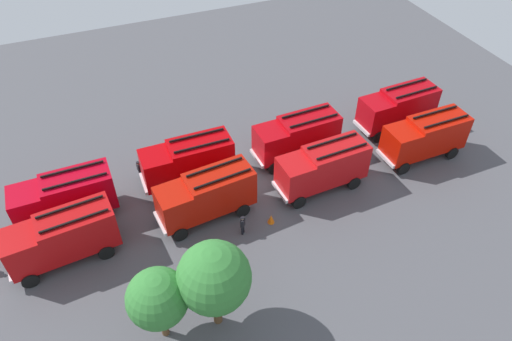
% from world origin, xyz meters
% --- Properties ---
extents(ground_plane, '(65.44, 65.44, 0.00)m').
position_xyz_m(ground_plane, '(0.00, 0.00, 0.00)').
color(ground_plane, '#4C4C51').
extents(fire_truck_0, '(7.30, 3.02, 3.88)m').
position_xyz_m(fire_truck_0, '(-14.50, -2.27, 2.15)').
color(fire_truck_0, '#AD050C').
rests_on(fire_truck_0, ground).
extents(fire_truck_1, '(7.29, 2.97, 3.88)m').
position_xyz_m(fire_truck_1, '(-4.43, -1.92, 2.15)').
color(fire_truck_1, '#B0060D').
rests_on(fire_truck_1, ground).
extents(fire_truck_2, '(7.21, 2.77, 3.88)m').
position_xyz_m(fire_truck_2, '(4.75, -2.29, 2.15)').
color(fire_truck_2, '#B50207').
rests_on(fire_truck_2, ground).
extents(fire_truck_3, '(7.25, 2.86, 3.88)m').
position_xyz_m(fire_truck_3, '(13.99, -1.84, 2.15)').
color(fire_truck_3, '#B70315').
rests_on(fire_truck_3, ground).
extents(fire_truck_4, '(7.24, 2.85, 3.88)m').
position_xyz_m(fire_truck_4, '(-14.14, 2.11, 2.15)').
color(fire_truck_4, '#B80F03').
rests_on(fire_truck_4, ground).
extents(fire_truck_5, '(7.32, 3.05, 3.88)m').
position_xyz_m(fire_truck_5, '(-4.58, 2.27, 2.15)').
color(fire_truck_5, red).
rests_on(fire_truck_5, ground).
extents(fire_truck_6, '(7.41, 3.34, 3.88)m').
position_xyz_m(fire_truck_6, '(4.57, 1.82, 2.15)').
color(fire_truck_6, '#B41206').
rests_on(fire_truck_6, ground).
extents(fire_truck_7, '(7.40, 3.31, 3.88)m').
position_xyz_m(fire_truck_7, '(14.50, 1.97, 2.15)').
color(fire_truck_7, '#B60C0E').
rests_on(fire_truck_7, ground).
extents(firefighter_1, '(0.46, 0.47, 1.66)m').
position_xyz_m(firefighter_1, '(2.81, 4.41, 0.92)').
color(firefighter_1, black).
rests_on(firefighter_1, ground).
extents(firefighter_2, '(0.31, 0.45, 1.79)m').
position_xyz_m(firefighter_2, '(-16.21, -4.79, 1.01)').
color(firefighter_2, black).
rests_on(firefighter_2, ground).
extents(firefighter_3, '(0.31, 0.46, 1.63)m').
position_xyz_m(firefighter_3, '(8.35, -4.18, 0.91)').
color(firefighter_3, black).
rests_on(firefighter_3, ground).
extents(tree_0, '(4.20, 4.20, 6.52)m').
position_xyz_m(tree_0, '(6.69, 10.33, 4.38)').
color(tree_0, brown).
rests_on(tree_0, ground).
extents(tree_1, '(3.51, 3.51, 5.43)m').
position_xyz_m(tree_1, '(9.85, 9.96, 3.66)').
color(tree_1, brown).
rests_on(tree_1, ground).
extents(traffic_cone_0, '(0.48, 0.48, 0.68)m').
position_xyz_m(traffic_cone_0, '(-13.59, -4.22, 0.34)').
color(traffic_cone_0, '#F2600C').
rests_on(traffic_cone_0, ground).
extents(traffic_cone_1, '(0.40, 0.40, 0.57)m').
position_xyz_m(traffic_cone_1, '(-14.04, -4.54, 0.29)').
color(traffic_cone_1, '#F2600C').
rests_on(traffic_cone_1, ground).
extents(traffic_cone_2, '(0.52, 0.52, 0.74)m').
position_xyz_m(traffic_cone_2, '(0.54, 4.23, 0.37)').
color(traffic_cone_2, '#F2600C').
rests_on(traffic_cone_2, ground).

